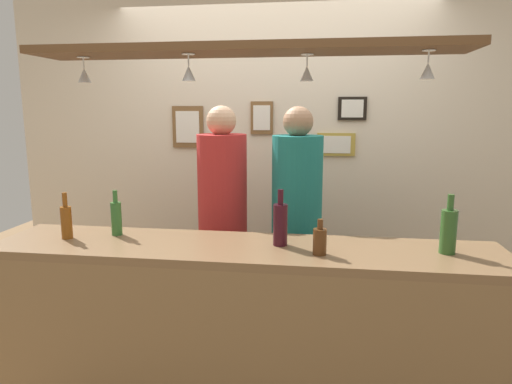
{
  "coord_description": "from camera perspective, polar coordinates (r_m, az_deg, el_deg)",
  "views": [
    {
      "loc": [
        0.4,
        -2.63,
        1.69
      ],
      "look_at": [
        0.0,
        0.1,
        1.18
      ],
      "focal_mm": 32.01,
      "sensor_mm": 36.0,
      "label": 1
    }
  ],
  "objects": [
    {
      "name": "picture_frame_caricature",
      "position": [
        3.86,
        -8.51,
        8.05
      ],
      "size": [
        0.26,
        0.02,
        0.34
      ],
      "color": "brown",
      "rests_on": "back_wall"
    },
    {
      "name": "bottle_champagne_green",
      "position": [
        2.47,
        22.92,
        -4.43
      ],
      "size": [
        0.08,
        0.08,
        0.3
      ],
      "color": "#2D5623",
      "rests_on": "bar_counter"
    },
    {
      "name": "hanging_wineglass_far_left",
      "position": [
        2.66,
        -20.66,
        13.58
      ],
      "size": [
        0.07,
        0.07,
        0.13
      ],
      "color": "silver",
      "rests_on": "overhead_glass_rack"
    },
    {
      "name": "bottle_beer_green_import",
      "position": [
        2.72,
        -17.06,
        -3.04
      ],
      "size": [
        0.06,
        0.06,
        0.26
      ],
      "color": "#336B2D",
      "rests_on": "bar_counter"
    },
    {
      "name": "picture_frame_crest",
      "position": [
        3.72,
        0.73,
        9.26
      ],
      "size": [
        0.18,
        0.02,
        0.26
      ],
      "color": "brown",
      "rests_on": "back_wall"
    },
    {
      "name": "back_wall",
      "position": [
        3.77,
        2.2,
        4.42
      ],
      "size": [
        4.4,
        0.06,
        2.6
      ],
      "primitive_type": "cube",
      "color": "beige",
      "rests_on": "ground_plane"
    },
    {
      "name": "ground_plane",
      "position": [
        3.15,
        -0.28,
        -22.04
      ],
      "size": [
        8.0,
        8.0,
        0.0
      ],
      "primitive_type": "plane",
      "color": "olive"
    },
    {
      "name": "person_right_teal_shirt",
      "position": [
        3.11,
        5.1,
        -1.93
      ],
      "size": [
        0.34,
        0.34,
        1.71
      ],
      "color": "#2D334C",
      "rests_on": "ground_plane"
    },
    {
      "name": "bottle_beer_brown_stubby",
      "position": [
        2.29,
        7.97,
        -6.04
      ],
      "size": [
        0.07,
        0.07,
        0.18
      ],
      "color": "#512D14",
      "rests_on": "bar_counter"
    },
    {
      "name": "bar_counter",
      "position": [
        2.4,
        -2.15,
        -14.98
      ],
      "size": [
        2.7,
        0.55,
        0.98
      ],
      "color": "brown",
      "rests_on": "ground_plane"
    },
    {
      "name": "picture_frame_upper_small",
      "position": [
        3.7,
        11.95,
        10.17
      ],
      "size": [
        0.22,
        0.02,
        0.18
      ],
      "color": "black",
      "rests_on": "back_wall"
    },
    {
      "name": "overhead_glass_rack",
      "position": [
        2.39,
        -1.45,
        17.37
      ],
      "size": [
        2.2,
        0.36,
        0.04
      ],
      "primitive_type": "cube",
      "color": "brown"
    },
    {
      "name": "hanging_wineglass_center_left",
      "position": [
        2.38,
        6.38,
        14.62
      ],
      "size": [
        0.07,
        0.07,
        0.13
      ],
      "color": "silver",
      "rests_on": "overhead_glass_rack"
    },
    {
      "name": "bottle_beer_amber_tall",
      "position": [
        2.74,
        -22.62,
        -3.36
      ],
      "size": [
        0.06,
        0.06,
        0.26
      ],
      "color": "brown",
      "rests_on": "bar_counter"
    },
    {
      "name": "hanging_wineglass_center",
      "position": [
        2.35,
        20.67,
        14.09
      ],
      "size": [
        0.07,
        0.07,
        0.13
      ],
      "color": "silver",
      "rests_on": "overhead_glass_rack"
    },
    {
      "name": "hanging_wineglass_left",
      "position": [
        2.38,
        -8.41,
        14.58
      ],
      "size": [
        0.07,
        0.07,
        0.13
      ],
      "color": "silver",
      "rests_on": "overhead_glass_rack"
    },
    {
      "name": "person_left_red_shirt",
      "position": [
        3.18,
        -4.21,
        -1.59
      ],
      "size": [
        0.34,
        0.34,
        1.71
      ],
      "color": "#2D334C",
      "rests_on": "ground_plane"
    },
    {
      "name": "picture_frame_lower_pair",
      "position": [
        3.7,
        9.96,
        5.87
      ],
      "size": [
        0.3,
        0.02,
        0.18
      ],
      "color": "#B29338",
      "rests_on": "back_wall"
    },
    {
      "name": "bottle_wine_dark_red",
      "position": [
        2.41,
        3.06,
        -3.94
      ],
      "size": [
        0.08,
        0.08,
        0.3
      ],
      "color": "#380F19",
      "rests_on": "bar_counter"
    }
  ]
}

